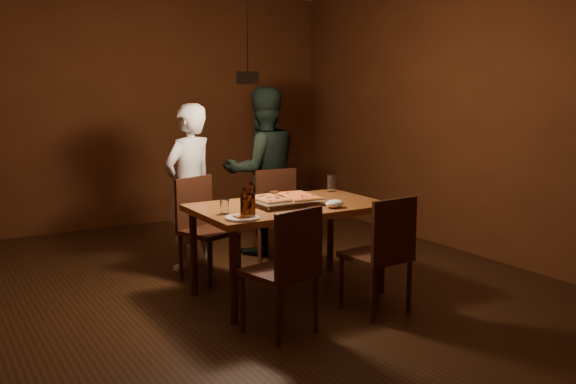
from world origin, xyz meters
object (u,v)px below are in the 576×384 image
pizza_tray (284,201)px  chair_far_right (281,208)px  beer_bottle_b (251,199)px  chair_near_left (288,260)px  beer_bottle_a (244,203)px  diner_dark (263,171)px  chair_far_left (203,218)px  pendant_lamp (248,77)px  diner_white (190,187)px  chair_near_right (384,244)px  plate_slice (242,218)px  dining_table (288,213)px

pizza_tray → chair_far_right: bearing=57.9°
beer_bottle_b → chair_far_right: bearing=51.1°
chair_near_left → pizza_tray: (0.42, 0.78, 0.24)m
beer_bottle_a → diner_dark: 1.85m
chair_far_left → pendant_lamp: 1.36m
pizza_tray → pendant_lamp: (-0.23, 0.17, 0.99)m
pizza_tray → beer_bottle_b: beer_bottle_b is taller
chair_near_left → beer_bottle_b: bearing=78.7°
beer_bottle_b → diner_dark: size_ratio=0.15×
chair_far_left → diner_dark: (0.87, 0.49, 0.30)m
chair_near_left → beer_bottle_a: bearing=88.2°
chair_near_left → diner_white: size_ratio=0.33×
chair_far_right → chair_near_right: same height
plate_slice → diner_white: 1.43m
chair_near_right → chair_far_right: bearing=84.3°
chair_far_left → chair_far_right: size_ratio=1.11×
plate_slice → diner_dark: bearing=57.2°
beer_bottle_b → pendant_lamp: bearing=64.5°
chair_near_right → beer_bottle_b: beer_bottle_b is taller
chair_near_left → pendant_lamp: pendant_lamp is taller
chair_far_right → diner_dark: size_ratio=0.29×
diner_white → chair_far_left: bearing=63.8°
chair_far_left → pizza_tray: chair_far_left is taller
chair_near_right → diner_white: diner_white is taller
diner_dark → beer_bottle_a: bearing=63.0°
chair_far_left → diner_white: 0.41m
chair_far_right → diner_white: bearing=-14.4°
chair_far_left → pizza_tray: 0.88m
beer_bottle_a → diner_white: diner_white is taller
dining_table → beer_bottle_b: bearing=-151.2°
beer_bottle_a → beer_bottle_b: bearing=27.6°
diner_white → pizza_tray: bearing=86.2°
chair_near_left → chair_near_right: same height
dining_table → diner_white: size_ratio=0.98×
pizza_tray → beer_bottle_a: beer_bottle_a is taller
plate_slice → chair_far_left: bearing=82.1°
beer_bottle_b → plate_slice: (-0.10, -0.06, -0.12)m
chair_far_right → pendant_lamp: (-0.66, -0.63, 1.22)m
plate_slice → pendant_lamp: 1.17m
chair_near_left → beer_bottle_b: 0.60m
chair_near_right → pendant_lamp: bearing=118.7°
dining_table → chair_near_left: 0.89m
chair_near_right → pizza_tray: (-0.40, 0.78, 0.24)m
chair_far_right → beer_bottle_b: bearing=55.8°
chair_far_right → chair_near_left: (-0.86, -1.58, 0.00)m
chair_far_right → plate_slice: size_ratio=1.97×
pizza_tray → beer_bottle_b: bearing=-151.3°
diner_white → chair_near_right: bearing=89.6°
pizza_tray → beer_bottle_a: (-0.52, -0.32, 0.09)m
plate_slice → chair_near_left: bearing=-74.6°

